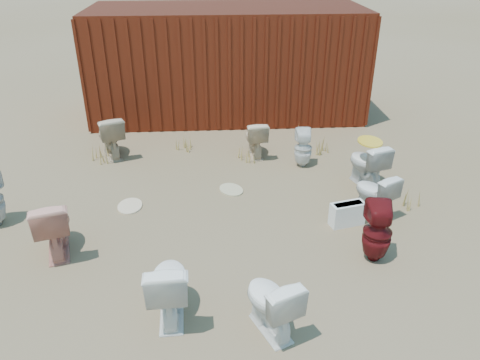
{
  "coord_description": "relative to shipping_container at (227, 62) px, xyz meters",
  "views": [
    {
      "loc": [
        -0.39,
        -5.53,
        3.78
      ],
      "look_at": [
        0.0,
        0.6,
        0.55
      ],
      "focal_mm": 35.0,
      "sensor_mm": 36.0,
      "label": 1
    }
  ],
  "objects": [
    {
      "name": "ground",
      "position": [
        0.0,
        -5.2,
        -1.2
      ],
      "size": [
        100.0,
        100.0,
        0.0
      ],
      "primitive_type": "plane",
      "color": "brown",
      "rests_on": "ground"
    },
    {
      "name": "shipping_container",
      "position": [
        0.0,
        0.0,
        0.0
      ],
      "size": [
        6.0,
        2.4,
        2.4
      ],
      "primitive_type": "cube",
      "color": "#541E0E",
      "rests_on": "ground"
    },
    {
      "name": "toilet_front_a",
      "position": [
        -0.91,
        -6.75,
        -0.79
      ],
      "size": [
        0.49,
        0.82,
        0.82
      ],
      "primitive_type": "imported",
      "rotation": [
        0.0,
        0.0,
        3.19
      ],
      "color": "white",
      "rests_on": "ground"
    },
    {
      "name": "toilet_front_pink",
      "position": [
        -2.51,
        -5.46,
        -0.78
      ],
      "size": [
        0.67,
        0.91,
        0.83
      ],
      "primitive_type": "imported",
      "rotation": [
        0.0,
        0.0,
        3.42
      ],
      "color": "tan",
      "rests_on": "ground"
    },
    {
      "name": "toilet_front_c",
      "position": [
        0.17,
        -7.04,
        -0.83
      ],
      "size": [
        0.68,
        0.84,
        0.75
      ],
      "primitive_type": "imported",
      "rotation": [
        0.0,
        0.0,
        3.56
      ],
      "color": "white",
      "rests_on": "ground"
    },
    {
      "name": "toilet_front_maroon",
      "position": [
        1.68,
        -5.89,
        -0.79
      ],
      "size": [
        0.42,
        0.43,
        0.82
      ],
      "primitive_type": "imported",
      "rotation": [
        0.0,
        0.0,
        2.99
      ],
      "color": "#601013",
      "rests_on": "ground"
    },
    {
      "name": "toilet_front_e",
      "position": [
        2.01,
        -4.77,
        -0.85
      ],
      "size": [
        0.66,
        0.78,
        0.69
      ],
      "primitive_type": "imported",
      "rotation": [
        0.0,
        0.0,
        3.63
      ],
      "color": "silver",
      "rests_on": "ground"
    },
    {
      "name": "toilet_back_beige_left",
      "position": [
        -2.32,
        -2.39,
        -0.79
      ],
      "size": [
        0.72,
        0.92,
        0.82
      ],
      "primitive_type": "imported",
      "rotation": [
        0.0,
        0.0,
        3.52
      ],
      "color": "#C0AB8C",
      "rests_on": "ground"
    },
    {
      "name": "toilet_back_beige_right",
      "position": [
        0.42,
        -2.54,
        -0.84
      ],
      "size": [
        0.46,
        0.73,
        0.71
      ],
      "primitive_type": "imported",
      "rotation": [
        0.0,
        0.0,
        3.23
      ],
      "color": "beige",
      "rests_on": "ground"
    },
    {
      "name": "toilet_back_yellowlid",
      "position": [
        2.17,
        -3.85,
        -0.81
      ],
      "size": [
        0.66,
        0.87,
        0.78
      ],
      "primitive_type": "imported",
      "rotation": [
        0.0,
        0.0,
        3.46
      ],
      "color": "silver",
      "rests_on": "ground"
    },
    {
      "name": "toilet_back_e",
      "position": [
        1.24,
        -3.06,
        -0.85
      ],
      "size": [
        0.34,
        0.34,
        0.71
      ],
      "primitive_type": "imported",
      "rotation": [
        0.0,
        0.0,
        3.08
      ],
      "color": "white",
      "rests_on": "ground"
    },
    {
      "name": "yellow_lid",
      "position": [
        2.17,
        -3.85,
        -0.41
      ],
      "size": [
        0.4,
        0.5,
        0.02
      ],
      "primitive_type": "ellipsoid",
      "color": "gold",
      "rests_on": "toilet_back_yellowlid"
    },
    {
      "name": "loose_tank",
      "position": [
        1.54,
        -5.05,
        -1.02
      ],
      "size": [
        0.53,
        0.31,
        0.35
      ],
      "primitive_type": "cube",
      "rotation": [
        0.0,
        0.0,
        0.24
      ],
      "color": "white",
      "rests_on": "ground"
    },
    {
      "name": "loose_lid_near",
      "position": [
        -1.71,
        -4.35,
        -1.19
      ],
      "size": [
        0.38,
        0.5,
        0.02
      ],
      "primitive_type": "ellipsoid",
      "rotation": [
        0.0,
        0.0,
        0.0
      ],
      "color": "beige",
      "rests_on": "ground"
    },
    {
      "name": "loose_lid_far",
      "position": [
        -0.1,
        -3.92,
        -1.19
      ],
      "size": [
        0.54,
        0.58,
        0.02
      ],
      "primitive_type": "ellipsoid",
      "rotation": [
        0.0,
        0.0,
        0.51
      ],
      "color": "#C2B78C",
      "rests_on": "ground"
    },
    {
      "name": "weed_clump_a",
      "position": [
        -2.5,
        -2.62,
        -1.06
      ],
      "size": [
        0.36,
        0.36,
        0.28
      ],
      "primitive_type": "cone",
      "color": "#A18740",
      "rests_on": "ground"
    },
    {
      "name": "weed_clump_b",
      "position": [
        0.22,
        -2.78,
        -1.07
      ],
      "size": [
        0.32,
        0.32,
        0.27
      ],
      "primitive_type": "cone",
      "color": "#A18740",
      "rests_on": "ground"
    },
    {
      "name": "weed_clump_c",
      "position": [
        1.71,
        -2.45,
        -1.05
      ],
      "size": [
        0.36,
        0.36,
        0.31
      ],
      "primitive_type": "cone",
      "color": "#A18740",
      "rests_on": "ground"
    },
    {
      "name": "weed_clump_d",
      "position": [
        -0.96,
        -2.17,
        -1.07
      ],
      "size": [
        0.3,
        0.3,
        0.26
      ],
      "primitive_type": "cone",
      "color": "#A18740",
      "rests_on": "ground"
    },
    {
      "name": "weed_clump_e",
      "position": [
        1.5,
        -1.7,
        -1.04
      ],
      "size": [
        0.34,
        0.34,
        0.32
      ],
      "primitive_type": "cone",
      "color": "#A18740",
      "rests_on": "ground"
    },
    {
      "name": "weed_clump_f",
      "position": [
        2.71,
        -4.63,
        -1.07
      ],
      "size": [
        0.28,
        0.28,
        0.27
      ],
      "primitive_type": "cone",
      "color": "#A18740",
      "rests_on": "ground"
    }
  ]
}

